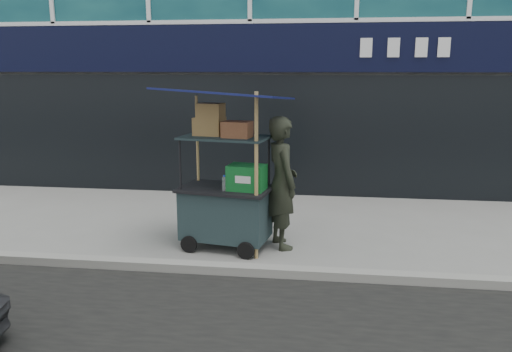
# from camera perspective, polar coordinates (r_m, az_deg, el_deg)

# --- Properties ---
(ground) EXTENTS (80.00, 80.00, 0.00)m
(ground) POSITION_cam_1_polar(r_m,az_deg,el_deg) (6.63, -5.38, -10.24)
(ground) COLOR slate
(ground) RESTS_ON ground
(curb) EXTENTS (80.00, 0.18, 0.12)m
(curb) POSITION_cam_1_polar(r_m,az_deg,el_deg) (6.43, -5.79, -10.42)
(curb) COLOR gray
(curb) RESTS_ON ground
(vendor_cart) EXTENTS (1.87, 1.47, 2.29)m
(vendor_cart) POSITION_cam_1_polar(r_m,az_deg,el_deg) (7.05, -3.38, -1.97)
(vendor_cart) COLOR #1B2B2E
(vendor_cart) RESTS_ON ground
(vendor_man) EXTENTS (0.70, 0.81, 1.89)m
(vendor_man) POSITION_cam_1_polar(r_m,az_deg,el_deg) (7.06, 2.96, -0.76)
(vendor_man) COLOR #252A1E
(vendor_man) RESTS_ON ground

